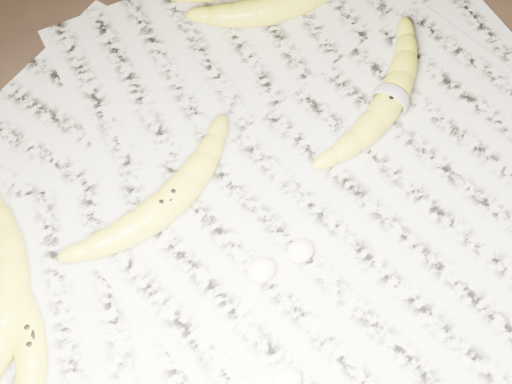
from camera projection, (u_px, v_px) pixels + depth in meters
ground at (263, 205)px, 0.80m from camera, size 3.00×3.00×0.00m
newspaper_patch at (228, 202)px, 0.80m from camera, size 0.90×0.70×0.01m
banana_left_a at (29, 340)px, 0.70m from camera, size 0.11×0.19×0.03m
banana_left_b at (8, 293)px, 0.72m from camera, size 0.17×0.22×0.04m
banana_center at (167, 202)px, 0.78m from camera, size 0.22×0.10×0.04m
banana_taped at (390, 99)px, 0.84m from camera, size 0.23×0.14×0.04m
banana_upper_a at (285, 4)px, 0.92m from camera, size 0.21×0.11×0.04m
measuring_tape at (390, 99)px, 0.84m from camera, size 0.02×0.04×0.05m
flesh_chunk_a at (262, 269)px, 0.75m from camera, size 0.03×0.03×0.02m
flesh_chunk_b at (288, 380)px, 0.69m from camera, size 0.03×0.03×0.02m
flesh_chunk_c at (300, 249)px, 0.76m from camera, size 0.03×0.03×0.02m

